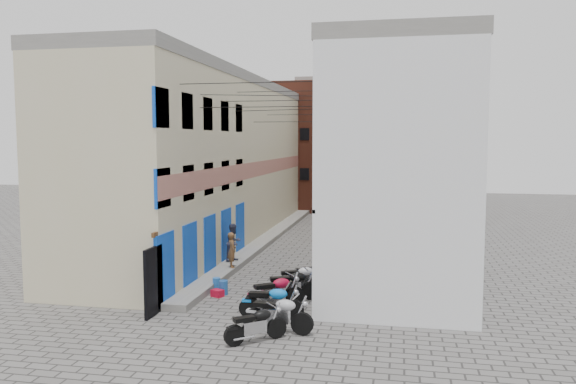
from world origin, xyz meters
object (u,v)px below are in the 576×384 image
Objects in this scene: motorcycle_d at (275,290)px; motorcycle_g at (313,273)px; motorcycle_a at (256,323)px; motorcycle_e at (291,284)px; person_b at (234,242)px; water_jug_far at (217,284)px; person_a at (232,250)px; motorcycle_f at (300,277)px; water_jug_near at (223,288)px; motorcycle_c at (271,300)px; red_crate at (217,293)px; motorcycle_b at (278,312)px.

motorcycle_d is 3.05m from motorcycle_g.
motorcycle_e reaches higher than motorcycle_a.
person_b reaches higher than motorcycle_a.
water_jug_far is at bearing 169.79° from motorcycle_a.
motorcycle_f is at bearing -153.66° from person_a.
motorcycle_a is 6.11m from motorcycle_g.
person_a reaches higher than water_jug_far.
person_a is 2.88× the size of water_jug_near.
motorcycle_f is (0.12, 1.08, -0.03)m from motorcycle_e.
water_jug_far is (0.49, -3.85, -0.85)m from person_b.
motorcycle_a is 0.89× the size of motorcycle_d.
water_jug_near is at bearing -156.86° from motorcycle_d.
motorcycle_c is at bearing 141.32° from motorcycle_a.
person_b is at bearing 172.19° from motorcycle_d.
water_jug_far is at bearing -161.55° from motorcycle_d.
motorcycle_e is 4.68× the size of water_jug_far.
motorcycle_g is at bearing 134.38° from motorcycle_a.
motorcycle_a is 1.01× the size of motorcycle_g.
red_crate is (-2.45, 2.05, -0.47)m from motorcycle_c.
person_b reaches higher than person_a.
motorcycle_a is at bearing -58.82° from red_crate.
motorcycle_b reaches higher than water_jug_far.
motorcycle_g is (0.32, 0.92, -0.05)m from motorcycle_f.
motorcycle_g is 3.44m from water_jug_near.
person_b is 3.97m from water_jug_far.
motorcycle_f is 1.36× the size of person_a.
motorcycle_g is at bearing -176.76° from motorcycle_b.
motorcycle_b is 4.28m from motorcycle_f.
person_b is at bearing -166.76° from motorcycle_e.
person_a reaches higher than motorcycle_g.
water_jug_far is at bearing -146.78° from person_b.
motorcycle_c is 1.11× the size of motorcycle_g.
person_a is at bearing 175.85° from motorcycle_d.
person_b reaches higher than motorcycle_b.
motorcycle_b is at bearing -18.61° from motorcycle_e.
person_b reaches higher than water_jug_far.
person_b is at bearing 99.89° from red_crate.
motorcycle_f is 0.98m from motorcycle_g.
motorcycle_b is 4.38m from red_crate.
motorcycle_b reaches higher than motorcycle_f.
water_jug_near is at bearing -120.68° from motorcycle_e.
water_jug_near is (-2.20, 1.28, -0.35)m from motorcycle_d.
motorcycle_f reaches higher than red_crate.
motorcycle_f reaches higher than water_jug_near.
person_a reaches higher than motorcycle_c.
motorcycle_a is at bearing -21.36° from motorcycle_b.
motorcycle_d is 1.42× the size of person_a.
motorcycle_a is 0.88× the size of motorcycle_e.
motorcycle_f is at bearing 15.42° from water_jug_near.
water_jug_near is at bearing 69.72° from red_crate.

